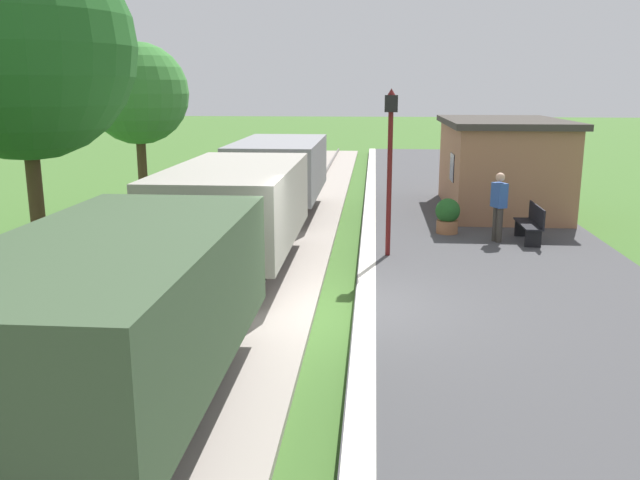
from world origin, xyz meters
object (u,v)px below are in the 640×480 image
object	(u,v)px
lamp_post_near	(390,142)
tree_trackside_far	(138,94)
tree_trackside_mid	(21,47)
bench_down_platform	(476,175)
potted_planter	(448,215)
person_waiting	(499,204)
freight_train	(236,212)
bench_near_hut	(531,223)
station_hut	(501,164)

from	to	relation	value
lamp_post_near	tree_trackside_far	distance (m)	8.82
lamp_post_near	tree_trackside_mid	distance (m)	7.51
bench_down_platform	potted_planter	bearing A→B (deg)	-103.19
tree_trackside_far	person_waiting	bearing A→B (deg)	-17.82
lamp_post_near	freight_train	bearing A→B (deg)	-161.66
bench_down_platform	person_waiting	distance (m)	9.24
tree_trackside_far	freight_train	bearing A→B (deg)	-55.20
tree_trackside_mid	tree_trackside_far	distance (m)	7.54
bench_near_hut	tree_trackside_far	xyz separation A→B (m)	(-10.87, 3.17, 3.05)
bench_down_platform	bench_near_hut	bearing A→B (deg)	-90.00
potted_planter	bench_near_hut	bearing A→B (deg)	-22.74
freight_train	lamp_post_near	bearing A→B (deg)	18.34
bench_near_hut	station_hut	bearing A→B (deg)	89.82
bench_near_hut	tree_trackside_far	distance (m)	11.72
bench_down_platform	lamp_post_near	world-z (taller)	lamp_post_near
bench_down_platform	person_waiting	bearing A→B (deg)	-95.13
freight_train	bench_down_platform	bearing A→B (deg)	60.17
bench_near_hut	potted_planter	world-z (taller)	potted_planter
station_hut	potted_planter	bearing A→B (deg)	-118.65
freight_train	person_waiting	bearing A→B (deg)	23.94
station_hut	person_waiting	bearing A→B (deg)	-100.63
bench_near_hut	bench_down_platform	xyz separation A→B (m)	(0.00, 9.13, 0.00)
bench_near_hut	tree_trackside_mid	size ratio (longest dim) A/B	0.22
person_waiting	station_hut	bearing A→B (deg)	-125.33
bench_near_hut	potted_planter	distance (m)	2.11
tree_trackside_far	potted_planter	bearing A→B (deg)	-14.77
bench_down_platform	potted_planter	xyz separation A→B (m)	(-1.95, -8.31, 0.00)
freight_train	bench_near_hut	size ratio (longest dim) A/B	12.93
tree_trackside_mid	freight_train	bearing A→B (deg)	24.23
freight_train	tree_trackside_mid	size ratio (longest dim) A/B	2.87
station_hut	tree_trackside_mid	size ratio (longest dim) A/B	0.86
freight_train	bench_near_hut	bearing A→B (deg)	21.75
potted_planter	tree_trackside_mid	xyz separation A→B (m)	(-8.36, -5.11, 3.96)
station_hut	bench_near_hut	distance (m)	4.51
tree_trackside_mid	bench_near_hut	bearing A→B (deg)	22.61
freight_train	potted_planter	distance (m)	6.02
person_waiting	potted_planter	world-z (taller)	person_waiting
bench_down_platform	tree_trackside_far	bearing A→B (deg)	-151.27
freight_train	tree_trackside_mid	bearing A→B (deg)	-155.77
bench_near_hut	lamp_post_near	bearing A→B (deg)	-155.25
bench_down_platform	potted_planter	size ratio (longest dim) A/B	1.64
freight_train	potted_planter	size ratio (longest dim) A/B	21.18
bench_near_hut	bench_down_platform	world-z (taller)	same
tree_trackside_mid	bench_down_platform	bearing A→B (deg)	52.48
station_hut	bench_down_platform	bearing A→B (deg)	90.17
station_hut	bench_down_platform	distance (m)	4.81
bench_near_hut	person_waiting	world-z (taller)	person_waiting
bench_down_platform	person_waiting	xyz separation A→B (m)	(-0.82, -9.19, 0.46)
tree_trackside_far	lamp_post_near	bearing A→B (deg)	-33.20
freight_train	tree_trackside_far	bearing A→B (deg)	124.80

